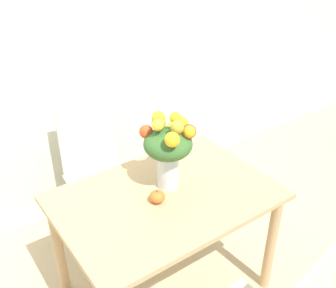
# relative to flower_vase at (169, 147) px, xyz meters

# --- Properties ---
(ground_plane) EXTENTS (12.00, 12.00, 0.00)m
(ground_plane) POSITION_rel_flower_vase_xyz_m (-0.06, -0.06, -0.98)
(ground_plane) COLOR tan
(wall_back) EXTENTS (8.00, 0.06, 2.70)m
(wall_back) POSITION_rel_flower_vase_xyz_m (-0.06, 1.06, 0.37)
(wall_back) COLOR silver
(wall_back) RESTS_ON ground_plane
(dining_table) EXTENTS (1.17, 0.81, 0.73)m
(dining_table) POSITION_rel_flower_vase_xyz_m (-0.06, -0.06, -0.36)
(dining_table) COLOR tan
(dining_table) RESTS_ON ground_plane
(flower_vase) EXTENTS (0.26, 0.28, 0.44)m
(flower_vase) POSITION_rel_flower_vase_xyz_m (0.00, 0.00, 0.00)
(flower_vase) COLOR silver
(flower_vase) RESTS_ON dining_table
(pumpkin) EXTENTS (0.08, 0.08, 0.07)m
(pumpkin) POSITION_rel_flower_vase_xyz_m (-0.13, -0.08, -0.22)
(pumpkin) COLOR orange
(pumpkin) RESTS_ON dining_table
(dining_chair_near_window) EXTENTS (0.46, 0.46, 1.00)m
(dining_chair_near_window) POSITION_rel_flower_vase_xyz_m (-0.12, 0.70, -0.48)
(dining_chair_near_window) COLOR silver
(dining_chair_near_window) RESTS_ON ground_plane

